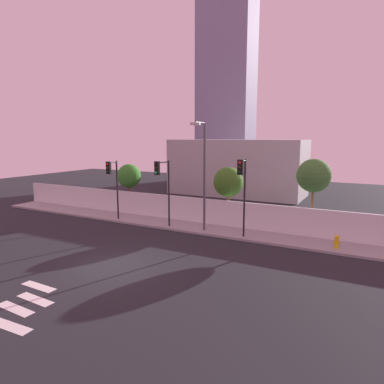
% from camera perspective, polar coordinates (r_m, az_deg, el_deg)
% --- Properties ---
extents(ground_plane, '(80.00, 80.00, 0.00)m').
position_cam_1_polar(ground_plane, '(17.72, -13.36, -12.00)').
color(ground_plane, black).
extents(sidewalk, '(36.00, 2.40, 0.15)m').
position_cam_1_polar(sidewalk, '(24.12, -0.36, -5.88)').
color(sidewalk, gray).
rests_on(sidewalk, ground).
extents(perimeter_wall, '(36.00, 0.18, 1.80)m').
position_cam_1_polar(perimeter_wall, '(25.01, 1.04, -3.04)').
color(perimeter_wall, silver).
rests_on(perimeter_wall, sidewalk).
extents(crosswalk_marking, '(3.62, 3.05, 0.01)m').
position_cam_1_polar(crosswalk_marking, '(15.14, -26.05, -16.45)').
color(crosswalk_marking, silver).
rests_on(crosswalk_marking, ground).
extents(traffic_light_left, '(0.46, 1.37, 4.61)m').
position_cam_1_polar(traffic_light_left, '(23.12, -4.96, 2.13)').
color(traffic_light_left, black).
rests_on(traffic_light_left, sidewalk).
extents(traffic_light_center, '(0.35, 1.23, 4.44)m').
position_cam_1_polar(traffic_light_center, '(25.84, -13.15, 2.39)').
color(traffic_light_center, black).
rests_on(traffic_light_center, sidewalk).
extents(traffic_light_right, '(0.34, 1.11, 4.88)m').
position_cam_1_polar(traffic_light_right, '(20.75, 8.41, 1.74)').
color(traffic_light_right, black).
rests_on(traffic_light_right, sidewalk).
extents(street_lamp_curbside, '(0.62, 1.75, 7.12)m').
position_cam_1_polar(street_lamp_curbside, '(22.19, 1.90, 3.93)').
color(street_lamp_curbside, '#4C4C51').
rests_on(street_lamp_curbside, sidewalk).
extents(fire_hydrant, '(0.44, 0.26, 0.76)m').
position_cam_1_polar(fire_hydrant, '(20.95, 23.04, -7.57)').
color(fire_hydrant, gold).
rests_on(fire_hydrant, sidewalk).
extents(roadside_tree_leftmost, '(2.02, 2.02, 4.09)m').
position_cam_1_polar(roadside_tree_leftmost, '(29.49, -10.47, 2.64)').
color(roadside_tree_leftmost, brown).
rests_on(roadside_tree_leftmost, ground).
extents(roadside_tree_midleft, '(2.19, 2.19, 4.20)m').
position_cam_1_polar(roadside_tree_midleft, '(24.92, 6.09, 1.64)').
color(roadside_tree_midleft, brown).
rests_on(roadside_tree_midleft, ground).
extents(roadside_tree_midright, '(2.17, 2.17, 4.97)m').
position_cam_1_polar(roadside_tree_midright, '(23.30, 19.69, 2.56)').
color(roadside_tree_midright, brown).
rests_on(roadside_tree_midright, ground).
extents(low_building_distant, '(14.63, 6.00, 6.09)m').
position_cam_1_polar(low_building_distant, '(38.35, 7.50, 4.12)').
color(low_building_distant, '#ABABAB').
rests_on(low_building_distant, ground).
extents(tower_on_skyline, '(7.80, 5.00, 27.42)m').
position_cam_1_polar(tower_on_skyline, '(52.25, 5.75, 17.17)').
color(tower_on_skyline, gray).
rests_on(tower_on_skyline, ground).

